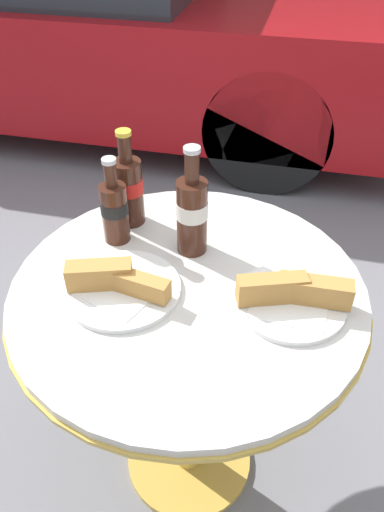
{
  "coord_description": "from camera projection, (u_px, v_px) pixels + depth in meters",
  "views": [
    {
      "loc": [
        0.19,
        -0.76,
        1.45
      ],
      "look_at": [
        0.0,
        0.04,
        0.77
      ],
      "focal_mm": 35.0,
      "sensor_mm": 36.0,
      "label": 1
    }
  ],
  "objects": [
    {
      "name": "parked_car",
      "position": [
        75.0,
        20.0,
        3.19
      ],
      "size": [
        4.21,
        1.68,
        1.24
      ],
      "color": "#9E0F14",
      "rests_on": "ground_plane"
    },
    {
      "name": "lunch_plate_far",
      "position": [
        292.0,
        296.0,
        1.0
      ],
      "size": [
        0.23,
        0.23,
        0.07
      ],
      "color": "white",
      "rests_on": "bistro_table"
    },
    {
      "name": "cola_bottle_right",
      "position": [
        192.0,
        212.0,
        1.1
      ],
      "size": [
        0.07,
        0.07,
        0.26
      ],
      "color": "#3D1E14",
      "rests_on": "bistro_table"
    },
    {
      "name": "lunch_plate_near",
      "position": [
        119.0,
        285.0,
        1.04
      ],
      "size": [
        0.25,
        0.25,
        0.07
      ],
      "color": "white",
      "rests_on": "bistro_table"
    },
    {
      "name": "bistro_table",
      "position": [
        188.0,
        335.0,
        1.17
      ],
      "size": [
        0.77,
        0.77,
        0.72
      ],
      "color": "gold",
      "rests_on": "ground_plane"
    },
    {
      "name": "cola_bottle_center",
      "position": [
        128.0,
        188.0,
        1.19
      ],
      "size": [
        0.07,
        0.07,
        0.24
      ],
      "color": "#3D1E14",
      "rests_on": "bistro_table"
    },
    {
      "name": "ground_plane",
      "position": [
        189.0,
        459.0,
        1.52
      ],
      "size": [
        30.0,
        30.0,
        0.0
      ],
      "primitive_type": "plane",
      "color": "slate"
    },
    {
      "name": "cola_bottle_left",
      "position": [
        115.0,
        209.0,
        1.14
      ],
      "size": [
        0.06,
        0.06,
        0.21
      ],
      "color": "#3D1E14",
      "rests_on": "bistro_table"
    }
  ]
}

